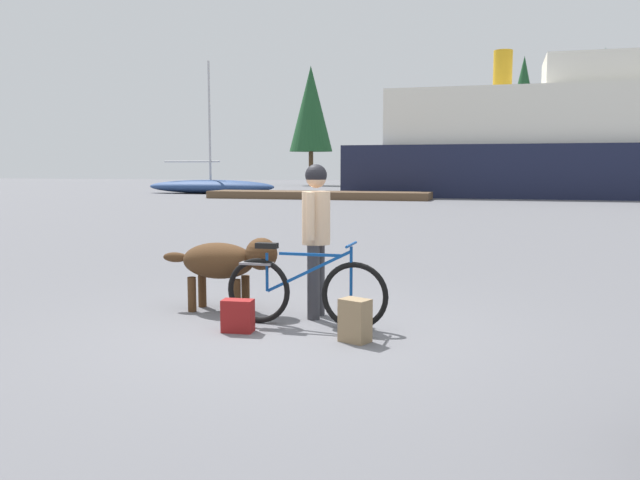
{
  "coord_description": "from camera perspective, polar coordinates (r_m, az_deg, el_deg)",
  "views": [
    {
      "loc": [
        2.11,
        -6.36,
        1.7
      ],
      "look_at": [
        0.12,
        0.8,
        0.87
      ],
      "focal_mm": 36.62,
      "sensor_mm": 36.0,
      "label": 1
    }
  ],
  "objects": [
    {
      "name": "dog",
      "position": [
        7.79,
        -8.2,
        -1.85
      ],
      "size": [
        1.46,
        0.5,
        0.89
      ],
      "color": "#472D19",
      "rests_on": "ground_plane"
    },
    {
      "name": "person_cyclist",
      "position": [
        7.34,
        -0.35,
        1.27
      ],
      "size": [
        0.32,
        0.53,
        1.74
      ],
      "color": "#333338",
      "rests_on": "ground_plane"
    },
    {
      "name": "bicycle",
      "position": [
        7.02,
        -1.38,
        -4.42
      ],
      "size": [
        1.8,
        0.44,
        0.91
      ],
      "color": "black",
      "rests_on": "ground_plane"
    },
    {
      "name": "dock_pier",
      "position": [
        35.88,
        -0.15,
        3.95
      ],
      "size": [
        12.23,
        2.59,
        0.4
      ],
      "primitive_type": "cube",
      "color": "brown",
      "rests_on": "ground_plane"
    },
    {
      "name": "ground_plane",
      "position": [
        6.92,
        -2.78,
        -7.89
      ],
      "size": [
        160.0,
        160.0,
        0.0
      ],
      "primitive_type": "plane",
      "color": "slate"
    },
    {
      "name": "ferry_boat",
      "position": [
        40.98,
        19.57,
        7.8
      ],
      "size": [
        23.22,
        8.49,
        8.57
      ],
      "color": "#191E38",
      "rests_on": "ground_plane"
    },
    {
      "name": "sailboat_moored",
      "position": [
        43.64,
        -9.54,
        4.66
      ],
      "size": [
        8.85,
        2.48,
        8.55
      ],
      "color": "navy",
      "rests_on": "ground_plane"
    },
    {
      "name": "handbag_pannier",
      "position": [
        6.86,
        -7.19,
        -6.59
      ],
      "size": [
        0.33,
        0.21,
        0.34
      ],
      "primitive_type": "cube",
      "rotation": [
        0.0,
        0.0,
        0.09
      ],
      "color": "maroon",
      "rests_on": "ground_plane"
    },
    {
      "name": "backpack",
      "position": [
        6.43,
        3.08,
        -7.03
      ],
      "size": [
        0.34,
        0.29,
        0.43
      ],
      "primitive_type": "cube",
      "rotation": [
        0.0,
        0.0,
        -0.39
      ],
      "color": "#8C7251",
      "rests_on": "ground_plane"
    },
    {
      "name": "pine_tree_far_left",
      "position": [
        62.65,
        -0.8,
        11.37
      ],
      "size": [
        4.08,
        4.08,
        11.21
      ],
      "color": "#4C331E",
      "rests_on": "ground_plane"
    },
    {
      "name": "pine_tree_far_right",
      "position": [
        59.55,
        23.52,
        11.21
      ],
      "size": [
        3.08,
        3.08,
        11.47
      ],
      "color": "#4C331E",
      "rests_on": "ground_plane"
    },
    {
      "name": "pine_tree_center",
      "position": [
        60.69,
        17.32,
        11.05
      ],
      "size": [
        3.73,
        3.73,
        11.34
      ],
      "color": "#4C331E",
      "rests_on": "ground_plane"
    }
  ]
}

